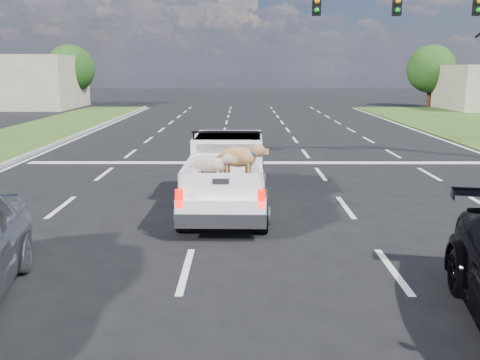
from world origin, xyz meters
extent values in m
plane|color=black|center=(0.00, 0.00, 0.00)|extent=(160.00, 160.00, 0.00)
cube|color=silver|center=(-5.25, 6.00, 0.01)|extent=(0.12, 60.00, 0.01)
cube|color=silver|center=(-1.75, 6.00, 0.01)|extent=(0.12, 60.00, 0.01)
cube|color=silver|center=(1.75, 6.00, 0.01)|extent=(0.12, 60.00, 0.01)
cube|color=silver|center=(5.25, 6.00, 0.01)|extent=(0.12, 60.00, 0.01)
cube|color=silver|center=(0.00, 10.00, 0.01)|extent=(17.00, 0.45, 0.01)
cube|color=black|center=(7.40, 10.50, 5.60)|extent=(0.30, 0.18, 0.95)
cube|color=black|center=(4.60, 10.50, 5.60)|extent=(0.30, 0.18, 0.95)
cube|color=black|center=(1.80, 10.50, 5.60)|extent=(0.30, 0.18, 0.95)
cube|color=#C3B795|center=(-20.00, 36.00, 2.20)|extent=(10.00, 8.00, 4.40)
cylinder|color=#332114|center=(-16.00, 38.00, 1.08)|extent=(0.44, 0.44, 2.16)
sphere|color=#10390F|center=(-16.00, 38.00, 3.30)|extent=(4.20, 4.20, 4.20)
cylinder|color=#332114|center=(16.00, 38.00, 1.08)|extent=(0.44, 0.44, 2.16)
sphere|color=#10390F|center=(16.00, 38.00, 3.30)|extent=(4.20, 4.20, 4.20)
cylinder|color=black|center=(-2.02, 2.09, 0.35)|extent=(0.27, 0.71, 0.71)
cylinder|color=black|center=(-0.39, 2.06, 0.35)|extent=(0.27, 0.71, 0.71)
cylinder|color=black|center=(-1.95, 5.54, 0.35)|extent=(0.27, 0.71, 0.71)
cylinder|color=black|center=(-0.33, 5.51, 0.35)|extent=(0.27, 0.71, 0.71)
cube|color=white|center=(-1.17, 3.85, 0.62)|extent=(1.86, 4.97, 0.48)
cube|color=white|center=(-1.15, 5.01, 1.26)|extent=(1.75, 2.17, 0.80)
cube|color=black|center=(-1.17, 3.95, 1.29)|extent=(1.45, 0.05, 0.58)
cylinder|color=black|center=(-1.17, 4.08, 1.85)|extent=(1.68, 0.08, 0.05)
cube|color=black|center=(-1.19, 2.75, 0.83)|extent=(1.70, 2.41, 0.06)
cube|color=white|center=(-1.98, 2.77, 1.10)|extent=(0.12, 2.38, 0.48)
cube|color=white|center=(-0.40, 2.74, 1.10)|extent=(0.12, 2.38, 0.48)
cube|color=white|center=(-1.21, 1.60, 1.10)|extent=(1.66, 0.10, 0.48)
cube|color=red|center=(-2.01, 1.42, 0.89)|extent=(0.15, 0.06, 0.37)
cube|color=red|center=(-0.42, 1.39, 0.89)|extent=(0.15, 0.06, 0.37)
cube|color=black|center=(-1.22, 1.47, 0.45)|extent=(1.79, 0.31, 0.28)
camera|label=1|loc=(-0.81, -8.03, 3.34)|focal=38.00mm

